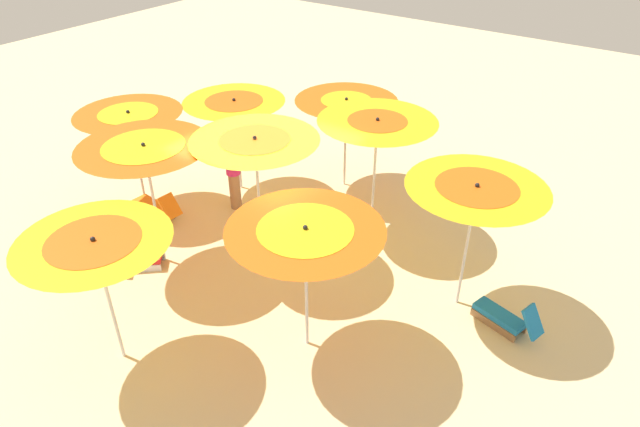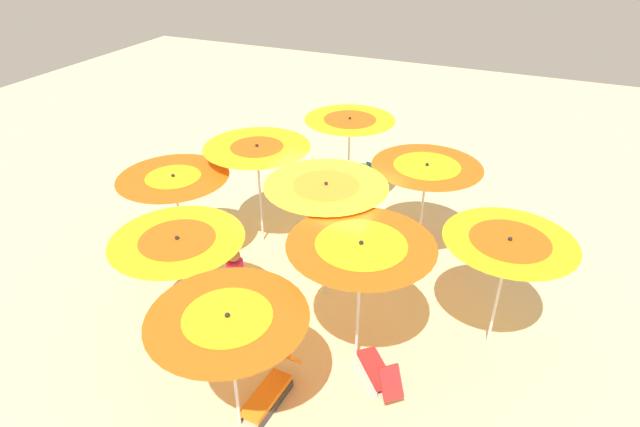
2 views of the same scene
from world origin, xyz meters
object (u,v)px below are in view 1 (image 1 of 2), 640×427
beach_umbrella_1 (377,130)px  beach_ball (28,261)px  beachgoer_0 (233,169)px  beach_umbrella_3 (305,240)px  beach_umbrella_7 (145,154)px  beach_umbrella_0 (475,196)px  beach_umbrella_2 (346,107)px  lounger_0 (156,207)px  beach_umbrella_6 (96,252)px  lounger_2 (132,258)px  beach_umbrella_8 (130,122)px  beach_umbrella_4 (255,149)px  lounger_1 (505,317)px  beach_umbrella_5 (234,108)px

beach_umbrella_1 → beach_ball: size_ratio=9.80×
beach_ball → beachgoer_0: bearing=-24.6°
beach_umbrella_3 → beach_umbrella_7: beach_umbrella_7 is taller
beach_umbrella_0 → beach_umbrella_2: 4.49m
beach_umbrella_3 → beach_umbrella_2: bearing=26.6°
lounger_0 → beach_umbrella_6: bearing=136.0°
beach_umbrella_2 → beachgoer_0: beach_umbrella_2 is taller
lounger_2 → beach_umbrella_0: bearing=-16.0°
beach_umbrella_3 → beach_umbrella_8: 5.59m
beach_umbrella_0 → lounger_0: size_ratio=1.79×
beach_umbrella_3 → beach_umbrella_4: 2.48m
beach_umbrella_2 → lounger_1: (-2.44, -4.71, -1.71)m
beach_umbrella_6 → beach_umbrella_3: bearing=-49.3°
beach_umbrella_8 → beach_ball: beach_umbrella_8 is taller
beach_umbrella_2 → beach_umbrella_3: 5.11m
beach_umbrella_1 → lounger_2: beach_umbrella_1 is taller
beach_umbrella_0 → beach_umbrella_7: 5.48m
beach_umbrella_4 → beach_umbrella_5: (1.72, 2.10, -0.31)m
beach_umbrella_2 → lounger_2: beach_umbrella_2 is taller
beach_umbrella_2 → beach_umbrella_8: size_ratio=1.02×
lounger_1 → beachgoer_0: size_ratio=0.66×
beach_umbrella_8 → beach_ball: bearing=-179.6°
beach_umbrella_0 → beach_umbrella_5: bearing=82.1°
beach_umbrella_3 → beach_umbrella_4: beach_umbrella_4 is taller
lounger_0 → lounger_2: size_ratio=1.22×
beach_umbrella_4 → beach_umbrella_8: size_ratio=1.15×
beach_umbrella_3 → beach_umbrella_5: 5.17m
beach_umbrella_6 → beach_umbrella_1: bearing=-13.6°
beach_umbrella_7 → beachgoer_0: beach_umbrella_7 is taller
lounger_1 → lounger_2: size_ratio=1.09×
beach_umbrella_4 → beach_umbrella_7: bearing=129.4°
lounger_1 → beach_umbrella_6: bearing=56.3°
beach_umbrella_3 → beach_umbrella_1: bearing=14.3°
beach_umbrella_0 → beach_umbrella_4: bearing=104.3°
beach_umbrella_8 → lounger_0: size_ratio=1.65×
beach_umbrella_6 → lounger_0: 4.38m
beach_umbrella_4 → beach_umbrella_3: bearing=-123.2°
beach_umbrella_3 → beach_ball: size_ratio=9.12×
beach_umbrella_8 → beach_umbrella_0: bearing=-82.2°
beach_umbrella_1 → beach_umbrella_7: bearing=141.2°
beach_umbrella_6 → lounger_0: (2.97, 2.67, -1.79)m
beach_umbrella_1 → beach_ball: 6.98m
beach_umbrella_0 → beach_umbrella_4: 3.73m
beach_umbrella_5 → beach_ball: bearing=164.6°
beach_umbrella_4 → beach_umbrella_1: bearing=-29.6°
beach_umbrella_8 → beachgoer_0: bearing=-59.4°
beach_umbrella_4 → beach_umbrella_5: bearing=50.7°
beach_umbrella_8 → beachgoer_0: 2.28m
beach_umbrella_6 → beach_ball: bearing=82.9°
beachgoer_0 → lounger_2: bearing=-109.4°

